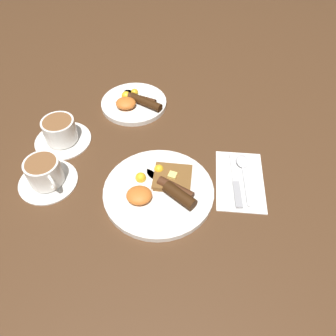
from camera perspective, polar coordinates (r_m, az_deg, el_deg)
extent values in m
plane|color=#4C301C|center=(0.82, -1.69, -4.42)|extent=(3.00, 3.00, 0.00)
cylinder|color=white|center=(0.81, -1.70, -4.10)|extent=(0.27, 0.27, 0.01)
cylinder|color=white|center=(0.82, -4.67, -2.29)|extent=(0.08, 0.08, 0.01)
sphere|color=yellow|center=(0.82, -4.83, -1.69)|extent=(0.03, 0.03, 0.03)
cylinder|color=white|center=(0.84, -1.80, -0.60)|extent=(0.06, 0.06, 0.01)
sphere|color=yellow|center=(0.83, -1.88, -0.21)|extent=(0.02, 0.02, 0.02)
ellipsoid|color=orange|center=(0.78, -5.10, -4.76)|extent=(0.06, 0.06, 0.03)
cylinder|color=#361D0B|center=(0.78, 1.99, -4.81)|extent=(0.08, 0.08, 0.03)
cylinder|color=#492715|center=(0.79, 1.25, -3.61)|extent=(0.09, 0.07, 0.02)
cube|color=brown|center=(0.82, 0.73, -1.68)|extent=(0.10, 0.10, 0.01)
cube|color=#F4E072|center=(0.81, 0.74, -1.23)|extent=(0.03, 0.03, 0.01)
cylinder|color=white|center=(1.07, -6.01, 11.13)|extent=(0.21, 0.21, 0.01)
cylinder|color=white|center=(1.08, -7.45, 12.04)|extent=(0.08, 0.08, 0.01)
sphere|color=yellow|center=(1.07, -7.36, 12.35)|extent=(0.03, 0.03, 0.03)
cylinder|color=white|center=(1.09, -5.80, 12.54)|extent=(0.08, 0.08, 0.01)
sphere|color=yellow|center=(1.08, -5.91, 12.97)|extent=(0.02, 0.02, 0.02)
ellipsoid|color=orange|center=(1.04, -7.41, 11.11)|extent=(0.06, 0.06, 0.03)
cylinder|color=#351D0B|center=(1.04, -3.97, 11.36)|extent=(0.11, 0.08, 0.03)
cylinder|color=#412311|center=(1.05, -4.79, 11.79)|extent=(0.10, 0.06, 0.02)
cylinder|color=white|center=(0.89, -20.19, -2.15)|extent=(0.15, 0.15, 0.01)
cylinder|color=white|center=(0.87, -20.83, -0.60)|extent=(0.09, 0.09, 0.06)
cylinder|color=brown|center=(0.84, -21.38, 0.74)|extent=(0.08, 0.08, 0.00)
torus|color=white|center=(0.83, -19.63, -2.19)|extent=(0.03, 0.04, 0.04)
cylinder|color=white|center=(0.99, -17.87, 4.68)|extent=(0.16, 0.16, 0.01)
cylinder|color=white|center=(0.96, -18.38, 6.25)|extent=(0.09, 0.09, 0.06)
cylinder|color=brown|center=(0.95, -18.82, 7.60)|extent=(0.08, 0.08, 0.00)
torus|color=white|center=(1.00, -18.97, 7.94)|extent=(0.03, 0.04, 0.04)
cube|color=white|center=(0.86, 12.35, -2.08)|extent=(0.14, 0.21, 0.01)
cube|color=silver|center=(0.88, 11.34, 0.09)|extent=(0.02, 0.10, 0.00)
cube|color=#9E9EA3|center=(0.83, 11.98, -4.50)|extent=(0.02, 0.08, 0.01)
ellipsoid|color=silver|center=(0.90, 12.77, 1.16)|extent=(0.03, 0.05, 0.01)
cube|color=silver|center=(0.85, 13.36, -3.11)|extent=(0.01, 0.12, 0.00)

